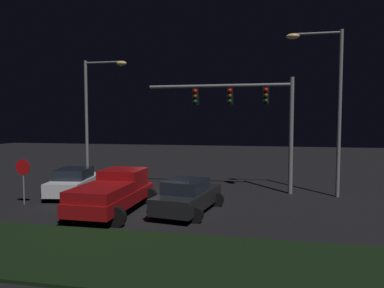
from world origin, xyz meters
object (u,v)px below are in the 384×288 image
object	(u,v)px
stop_sign	(23,173)
car_sedan	(188,196)
pickup_truck	(114,190)
street_lamp_right	(329,93)
car_sedan_far	(75,182)
traffic_signal_gantry	(247,107)
street_lamp_left	(95,105)

from	to	relation	value
stop_sign	car_sedan	bearing A→B (deg)	1.17
stop_sign	pickup_truck	bearing A→B (deg)	-4.86
pickup_truck	stop_sign	distance (m)	4.97
street_lamp_right	stop_sign	size ratio (longest dim) A/B	3.98
car_sedan_far	stop_sign	bearing A→B (deg)	143.49
car_sedan	street_lamp_right	xyz separation A→B (m)	(6.66, 4.79, 4.81)
pickup_truck	traffic_signal_gantry	bearing A→B (deg)	-43.64
pickup_truck	car_sedan_far	size ratio (longest dim) A/B	1.17
car_sedan	pickup_truck	bearing A→B (deg)	109.65
car_sedan	car_sedan_far	xyz separation A→B (m)	(-6.84, 2.37, 0.00)
traffic_signal_gantry	street_lamp_left	bearing A→B (deg)	170.40
pickup_truck	traffic_signal_gantry	distance (m)	8.90
street_lamp_left	street_lamp_right	distance (m)	14.67
car_sedan_far	traffic_signal_gantry	xyz separation A→B (m)	(9.19, 2.77, 4.16)
car_sedan	stop_sign	bearing A→B (deg)	100.58
pickup_truck	street_lamp_right	distance (m)	12.15
car_sedan	street_lamp_left	distance (m)	11.33
traffic_signal_gantry	street_lamp_right	world-z (taller)	street_lamp_right
car_sedan_far	stop_sign	world-z (taller)	stop_sign
car_sedan	street_lamp_left	xyz separation A→B (m)	(-7.86, 6.87, 4.40)
street_lamp_right	street_lamp_left	bearing A→B (deg)	171.85
pickup_truck	street_lamp_right	world-z (taller)	street_lamp_right
traffic_signal_gantry	car_sedan_far	bearing A→B (deg)	-163.22
traffic_signal_gantry	car_sedan	bearing A→B (deg)	-114.52
traffic_signal_gantry	street_lamp_left	world-z (taller)	street_lamp_left
street_lamp_left	street_lamp_right	size ratio (longest dim) A/B	0.91
car_sedan	stop_sign	size ratio (longest dim) A/B	2.08
street_lamp_right	stop_sign	distance (m)	16.13
stop_sign	street_lamp_left	bearing A→B (deg)	87.55
car_sedan_far	street_lamp_right	size ratio (longest dim) A/B	0.52
pickup_truck	street_lamp_right	bearing A→B (deg)	-60.87
car_sedan_far	traffic_signal_gantry	world-z (taller)	traffic_signal_gantry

